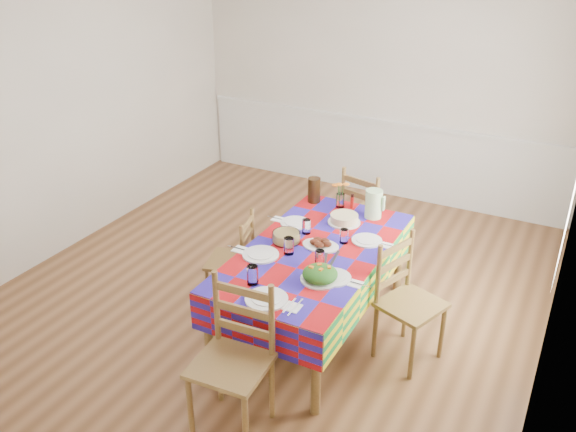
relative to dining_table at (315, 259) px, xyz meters
The scene contains 22 objects.
room 0.96m from the dining_table, 146.63° to the left, with size 4.58×5.08×2.78m.
wainscot 2.90m from the dining_table, 100.95° to the left, with size 4.41×0.06×0.92m.
dining_table is the anchor object (origin of this frame).
setting_near_head 0.73m from the dining_table, 94.10° to the right, with size 0.47×0.32×0.14m.
setting_left_near 0.37m from the dining_table, 139.49° to the right, with size 0.51×0.30×0.13m.
setting_left_far 0.42m from the dining_table, 135.07° to the left, with size 0.46×0.27×0.12m.
setting_right_near 0.38m from the dining_table, 48.43° to the right, with size 0.48×0.28×0.12m.
setting_right_far 0.39m from the dining_table, 46.90° to the left, with size 0.46×0.26×0.12m.
meat_platter 0.12m from the dining_table, 74.75° to the left, with size 0.29×0.21×0.06m.
salad_platter 0.45m from the dining_table, 59.97° to the right, with size 0.28×0.28×0.12m.
pasta_bowl 0.28m from the dining_table, behind, with size 0.22×0.22×0.08m.
cake 0.54m from the dining_table, 87.79° to the left, with size 0.27×0.27×0.08m.
serving_utensils 0.22m from the dining_table, 33.72° to the right, with size 0.15×0.33×0.01m.
flower_vase 0.83m from the dining_table, 99.54° to the left, with size 0.15×0.12×0.24m.
hot_sauce 0.84m from the dining_table, 92.28° to the left, with size 0.03×0.03×0.13m, color red.
green_pitcher 0.79m from the dining_table, 75.35° to the left, with size 0.14×0.14×0.25m, color #B9ECA6.
tea_pitcher 0.90m from the dining_table, 115.93° to the left, with size 0.11×0.11×0.23m, color black.
name_card 0.92m from the dining_table, 88.60° to the right, with size 0.08×0.02×0.02m, color white.
chair_near 1.18m from the dining_table, 90.14° to the right, with size 0.48×0.46×1.04m.
chair_far 1.19m from the dining_table, 90.54° to the left, with size 0.52×0.51×0.99m.
chair_left 0.79m from the dining_table, behind, with size 0.45×0.46×0.85m.
chair_right 0.77m from the dining_table, ahead, with size 0.53×0.54×0.96m.
Camera 1 is at (2.26, -4.08, 3.02)m, focal length 38.00 mm.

